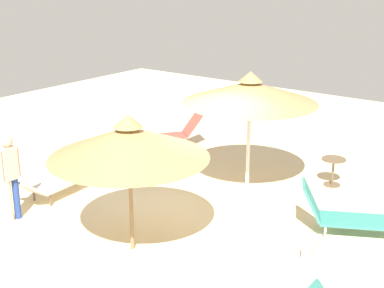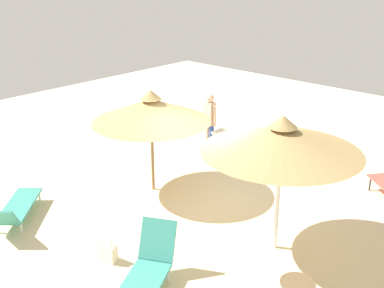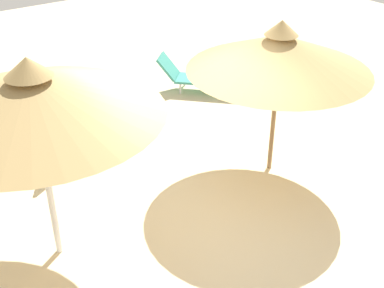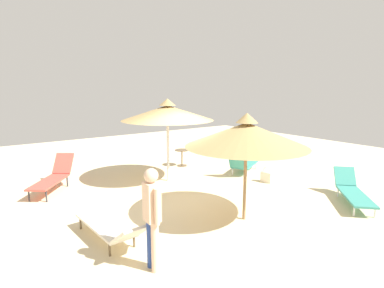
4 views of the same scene
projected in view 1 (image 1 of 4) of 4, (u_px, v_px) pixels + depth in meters
The scene contains 9 objects.
ground at pixel (187, 215), 11.20m from camera, with size 24.00×24.00×0.10m, color beige.
parasol_umbrella_front at pixel (250, 92), 11.74m from camera, with size 2.92×2.92×2.67m.
parasol_umbrella_center at pixel (129, 142), 9.17m from camera, with size 2.74×2.74×2.47m.
lounge_chair_near_right at pixel (168, 133), 15.05m from camera, with size 1.93×1.67×0.95m.
lounge_chair_edge at pixel (55, 182), 11.87m from camera, with size 2.28×0.75×0.74m.
lounge_chair_back at pixel (342, 214), 10.21m from camera, with size 1.37×1.85×0.98m.
person_standing_far_left at pixel (10, 172), 10.60m from camera, with size 0.46×0.23×1.75m.
handbag at pixel (309, 248), 9.43m from camera, with size 0.39×0.22×0.51m.
side_table_round at pixel (333, 167), 12.49m from camera, with size 0.55×0.55×0.64m.
Camera 1 is at (8.11, 6.21, 4.78)m, focal length 51.43 mm.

